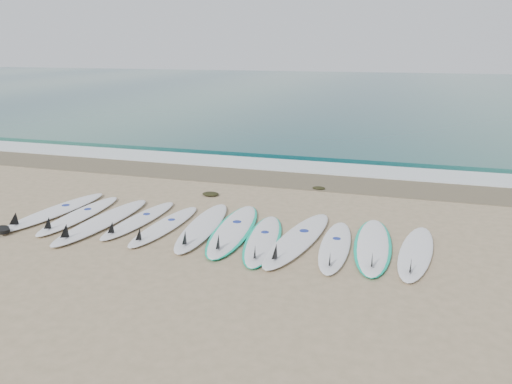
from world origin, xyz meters
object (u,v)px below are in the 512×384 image
(surfboard_0, at_px, (53,211))
(leash_coil, at_px, (1,230))
(surfboard_11, at_px, (416,253))
(surfboard_6, at_px, (233,230))

(surfboard_0, xyz_separation_m, leash_coil, (-0.23, -1.17, -0.01))
(surfboard_0, distance_m, surfboard_11, 7.10)
(surfboard_11, bearing_deg, surfboard_0, -174.59)
(surfboard_6, distance_m, surfboard_11, 3.23)
(surfboard_11, distance_m, leash_coil, 7.41)
(surfboard_6, height_order, surfboard_11, surfboard_6)
(surfboard_0, bearing_deg, surfboard_11, 6.24)
(surfboard_11, relative_size, leash_coil, 5.51)
(surfboard_6, height_order, leash_coil, surfboard_6)
(surfboard_0, relative_size, surfboard_6, 0.97)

